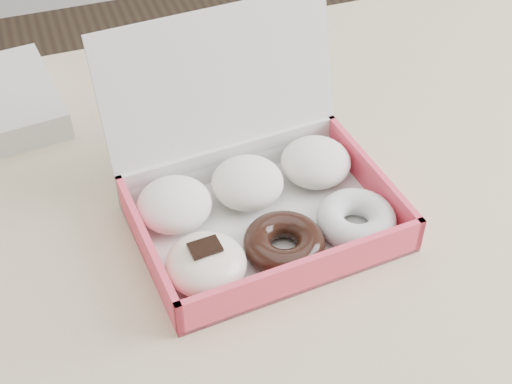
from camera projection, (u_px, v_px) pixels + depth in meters
name	position (u px, v px, depth m)	size (l,w,h in m)	color
table	(316.00, 216.00, 0.97)	(1.20, 0.80, 0.75)	tan
donut_box	(256.00, 198.00, 0.83)	(0.31, 0.29, 0.21)	silver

